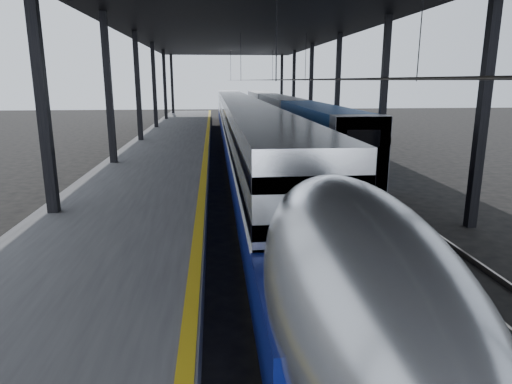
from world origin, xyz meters
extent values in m
plane|color=black|center=(0.00, 0.00, 0.00)|extent=(160.00, 160.00, 0.00)
cube|color=#4C4C4F|center=(-3.50, 20.00, 0.50)|extent=(6.00, 80.00, 1.00)
cube|color=gold|center=(-0.70, 20.00, 1.00)|extent=(0.30, 80.00, 0.01)
cube|color=slate|center=(1.28, 20.00, 0.08)|extent=(0.08, 80.00, 0.16)
cube|color=slate|center=(2.72, 20.00, 0.08)|extent=(0.08, 80.00, 0.16)
cube|color=slate|center=(6.28, 20.00, 0.08)|extent=(0.08, 80.00, 0.16)
cube|color=slate|center=(7.72, 20.00, 0.08)|extent=(0.08, 80.00, 0.16)
cube|color=black|center=(-5.80, 5.00, 4.50)|extent=(0.35, 0.35, 9.00)
cube|color=black|center=(9.60, 5.00, 4.50)|extent=(0.35, 0.35, 9.00)
cube|color=black|center=(-5.80, 15.00, 4.50)|extent=(0.35, 0.35, 9.00)
cube|color=black|center=(9.60, 15.00, 4.50)|extent=(0.35, 0.35, 9.00)
cube|color=black|center=(-5.80, 25.00, 4.50)|extent=(0.35, 0.35, 9.00)
cube|color=black|center=(9.60, 25.00, 4.50)|extent=(0.35, 0.35, 9.00)
cube|color=black|center=(-5.80, 35.00, 4.50)|extent=(0.35, 0.35, 9.00)
cube|color=black|center=(9.60, 35.00, 4.50)|extent=(0.35, 0.35, 9.00)
cube|color=black|center=(-5.80, 45.00, 4.50)|extent=(0.35, 0.35, 9.00)
cube|color=black|center=(9.60, 45.00, 4.50)|extent=(0.35, 0.35, 9.00)
cube|color=black|center=(-5.80, 55.00, 4.50)|extent=(0.35, 0.35, 9.00)
cube|color=black|center=(9.60, 55.00, 4.50)|extent=(0.35, 0.35, 9.00)
cube|color=black|center=(1.90, 20.00, 9.25)|extent=(18.00, 75.00, 0.45)
cylinder|color=slate|center=(2.00, 20.00, 5.50)|extent=(0.03, 74.00, 0.03)
cylinder|color=slate|center=(7.00, 20.00, 5.50)|extent=(0.03, 74.00, 0.03)
cube|color=silver|center=(2.00, 27.11, 2.17)|extent=(2.74, 57.00, 3.78)
cube|color=navy|center=(2.00, 25.61, 0.99)|extent=(2.81, 62.00, 1.46)
cube|color=silver|center=(2.00, 27.11, 1.75)|extent=(2.83, 57.00, 0.09)
cube|color=black|center=(2.00, 27.11, 3.26)|extent=(2.78, 57.00, 0.40)
cube|color=black|center=(2.00, 27.11, 2.17)|extent=(2.78, 57.00, 0.40)
ellipsoid|color=silver|center=(2.00, -4.39, 2.03)|extent=(2.74, 8.40, 3.78)
ellipsoid|color=navy|center=(2.00, -4.39, 0.94)|extent=(2.81, 8.40, 1.60)
ellipsoid|color=black|center=(2.00, -6.99, 2.78)|extent=(1.42, 2.20, 0.85)
cube|color=black|center=(2.00, 17.61, 0.20)|extent=(2.08, 2.60, 0.40)
cube|color=navy|center=(7.00, 19.39, 1.95)|extent=(2.73, 18.00, 3.70)
cube|color=gray|center=(7.00, 10.99, 1.95)|extent=(2.78, 1.20, 3.75)
cube|color=black|center=(7.00, 10.37, 2.78)|extent=(1.66, 0.06, 0.83)
cube|color=#98190B|center=(7.00, 10.37, 1.51)|extent=(1.17, 0.06, 0.54)
cube|color=gray|center=(7.00, 38.39, 1.95)|extent=(2.73, 18.00, 3.70)
cube|color=gray|center=(7.00, 57.39, 1.95)|extent=(2.73, 18.00, 3.70)
cube|color=black|center=(7.00, 13.39, 0.18)|extent=(2.14, 2.40, 0.36)
cube|color=black|center=(7.00, 35.39, 0.18)|extent=(2.14, 2.40, 0.36)
camera|label=1|loc=(-0.16, -10.94, 5.48)|focal=32.00mm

